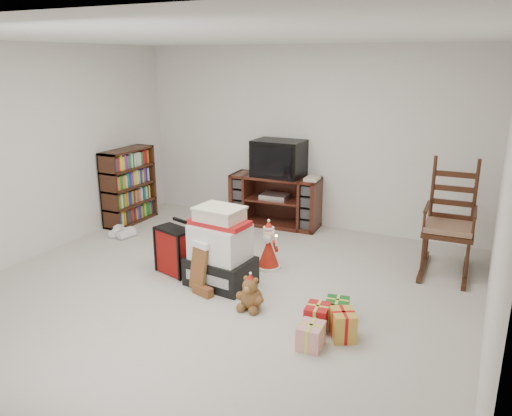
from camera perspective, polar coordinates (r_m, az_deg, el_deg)
The scene contains 13 objects.
room at distance 4.83m, azimuth -4.63°, elevation 3.92°, with size 5.01×5.01×2.51m.
tv_stand at distance 7.14m, azimuth 2.21°, elevation 0.85°, with size 1.30×0.53×0.73m.
bookshelf at distance 7.47m, azimuth -14.31°, elevation 2.29°, with size 0.30×0.89×1.08m.
rocking_chair at distance 5.96m, azimuth 21.14°, elevation -2.64°, with size 0.56×0.89×1.33m.
gift_pile at distance 5.26m, azimuth -4.10°, elevation -5.03°, with size 0.71×0.55×0.84m.
red_suitcase at distance 5.62m, azimuth -9.30°, elevation -4.84°, with size 0.45×0.32×0.62m.
stocking at distance 5.16m, azimuth -6.56°, elevation -6.70°, with size 0.25×0.11×0.55m, color #0D7721, non-canonical shape.
teddy_bear at distance 4.83m, azimuth -0.57°, elevation -9.91°, with size 0.22×0.20×0.33m.
santa_figurine at distance 5.69m, azimuth 1.44°, elevation -4.85°, with size 0.28×0.27×0.58m.
mrs_claus_figurine at distance 6.08m, azimuth -5.19°, elevation -3.35°, with size 0.30×0.28×0.61m.
sneaker_pair at distance 6.98m, azimuth -15.11°, elevation -2.85°, with size 0.33×0.28×0.09m.
gift_cluster at distance 4.54m, azimuth 7.82°, elevation -12.37°, with size 0.50×0.77×0.23m.
crt_television at distance 6.99m, azimuth 2.62°, elevation 5.69°, with size 0.69×0.51×0.51m.
Camera 1 is at (2.40, -4.05, 2.31)m, focal length 35.00 mm.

